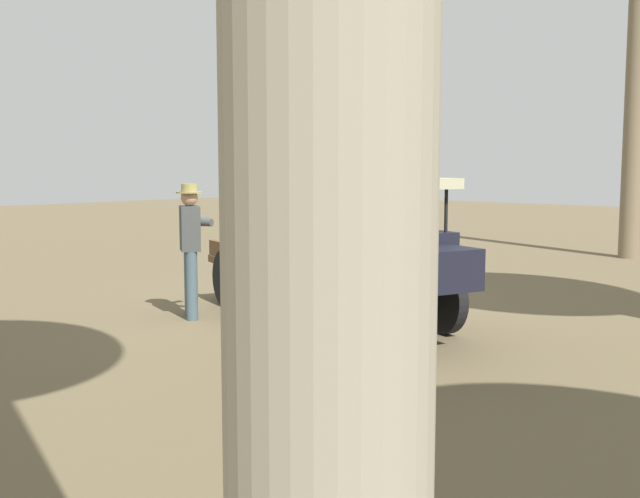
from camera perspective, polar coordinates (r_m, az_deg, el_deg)
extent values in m
plane|color=brown|center=(10.04, -0.24, -5.12)|extent=(60.00, 60.00, 0.00)
cube|color=black|center=(9.84, 0.28, -2.65)|extent=(3.91, 1.77, 0.16)
cylinder|color=black|center=(9.09, 9.18, -3.80)|extent=(0.81, 0.41, 0.81)
cylinder|color=black|center=(8.21, 0.31, -4.79)|extent=(0.81, 0.41, 0.81)
cylinder|color=black|center=(11.39, 0.50, -1.67)|extent=(0.81, 0.41, 0.81)
cylinder|color=black|center=(10.71, -6.99, -2.23)|extent=(0.81, 0.41, 0.81)
cube|color=brown|center=(10.20, -0.95, -1.31)|extent=(3.41, 2.64, 0.10)
cube|color=brown|center=(10.58, 2.89, -0.17)|extent=(2.85, 1.09, 0.22)
cube|color=brown|center=(9.84, -5.07, -0.68)|extent=(2.85, 1.09, 0.22)
cube|color=black|center=(8.70, 4.28, -0.48)|extent=(1.55, 1.80, 0.55)
cube|color=black|center=(7.98, 7.80, -1.54)|extent=(1.02, 1.24, 0.44)
cylinder|color=black|center=(8.68, 9.48, 3.07)|extent=(0.04, 0.04, 0.55)
cylinder|color=black|center=(7.94, 2.13, 2.87)|extent=(0.04, 0.04, 0.55)
cylinder|color=black|center=(9.38, 6.15, 3.36)|extent=(0.04, 0.04, 0.55)
cylinder|color=black|center=(8.71, -0.85, 3.17)|extent=(0.04, 0.04, 0.55)
cube|color=#BAB593|center=(8.65, 4.32, 4.96)|extent=(1.66, 1.84, 0.12)
ellipsoid|color=gold|center=(9.56, 3.92, 0.27)|extent=(0.79, 0.72, 0.58)
ellipsoid|color=#B3CD47|center=(9.89, -3.07, 2.22)|extent=(0.79, 0.74, 0.50)
ellipsoid|color=gold|center=(9.65, -2.73, 0.94)|extent=(0.81, 0.81, 0.54)
ellipsoid|color=gold|center=(9.11, -0.55, 1.62)|extent=(0.81, 0.81, 0.63)
ellipsoid|color=yellow|center=(10.20, 2.20, 2.63)|extent=(0.74, 0.71, 0.51)
ellipsoid|color=gold|center=(10.51, -5.59, 2.03)|extent=(0.71, 0.67, 0.60)
ellipsoid|color=#8BB12C|center=(10.25, -3.20, 2.11)|extent=(0.63, 0.51, 0.52)
ellipsoid|color=#8CC438|center=(11.43, -0.79, 2.67)|extent=(0.65, 0.38, 0.46)
ellipsoid|color=#A6BF34|center=(9.41, 1.78, -0.06)|extent=(0.62, 0.66, 0.59)
cylinder|color=#455A66|center=(10.14, -9.76, -2.54)|extent=(0.15, 0.15, 0.89)
cylinder|color=#455A66|center=(9.88, -9.63, -2.76)|extent=(0.15, 0.15, 0.89)
cube|color=#404343|center=(9.93, -9.77, 1.54)|extent=(0.47, 0.42, 0.58)
cylinder|color=#404343|center=(10.03, -9.26, 2.10)|extent=(0.13, 0.41, 0.10)
cylinder|color=#404343|center=(9.83, -9.15, 2.01)|extent=(0.41, 0.22, 0.10)
sphere|color=tan|center=(9.90, -9.81, 3.84)|extent=(0.22, 0.22, 0.22)
cylinder|color=olive|center=(9.90, -9.82, 4.22)|extent=(0.34, 0.34, 0.02)
cylinder|color=olive|center=(9.90, -9.83, 4.57)|extent=(0.20, 0.20, 0.10)
cube|color=brown|center=(12.12, 0.08, -2.17)|extent=(0.64, 0.68, 0.41)
cylinder|color=#74634C|center=(17.74, 22.77, 13.44)|extent=(0.43, 0.43, 8.68)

